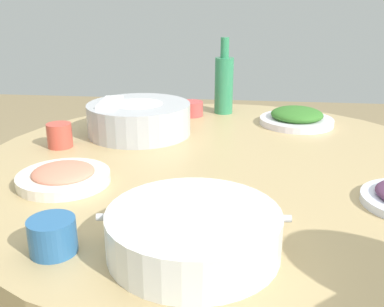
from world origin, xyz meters
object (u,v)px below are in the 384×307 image
object	(u,v)px
dish_greens	(297,118)
tea_cup_far	(60,135)
rice_bowl	(139,118)
tea_cup_side	(53,236)
round_dining_table	(222,188)
soup_bowl	(194,233)
dish_shrimp	(64,176)
tea_cup_near	(192,109)
green_bottle	(224,83)

from	to	relation	value
dish_greens	tea_cup_far	size ratio (longest dim) A/B	3.50
rice_bowl	tea_cup_side	size ratio (longest dim) A/B	4.00
round_dining_table	soup_bowl	size ratio (longest dim) A/B	4.08
round_dining_table	tea_cup_far	distance (m)	0.47
dish_greens	tea_cup_far	world-z (taller)	tea_cup_far
soup_bowl	dish_shrimp	distance (m)	0.41
soup_bowl	tea_cup_side	size ratio (longest dim) A/B	4.02
tea_cup_far	round_dining_table	bearing A→B (deg)	83.04
round_dining_table	tea_cup_side	bearing A→B (deg)	-28.74
tea_cup_near	tea_cup_far	distance (m)	0.50
round_dining_table	soup_bowl	distance (m)	0.45
tea_cup_far	dish_greens	bearing A→B (deg)	114.68
dish_greens	tea_cup_side	distance (m)	0.96
round_dining_table	dish_shrimp	world-z (taller)	dish_shrimp
dish_shrimp	tea_cup_far	world-z (taller)	tea_cup_far
round_dining_table	green_bottle	bearing A→B (deg)	-177.38
tea_cup_near	tea_cup_far	bearing A→B (deg)	-40.21
dish_shrimp	tea_cup_side	xyz separation A→B (m)	(0.28, 0.09, 0.01)
round_dining_table	dish_greens	size ratio (longest dim) A/B	5.34
tea_cup_far	tea_cup_side	size ratio (longest dim) A/B	0.88
tea_cup_near	dish_shrimp	bearing A→B (deg)	-19.00
dish_greens	tea_cup_side	world-z (taller)	tea_cup_side
tea_cup_far	dish_shrimp	bearing A→B (deg)	23.89
dish_greens	dish_shrimp	xyz separation A→B (m)	(0.56, -0.57, -0.01)
green_bottle	tea_cup_far	bearing A→B (deg)	-44.62
tea_cup_side	round_dining_table	bearing A→B (deg)	151.26
green_bottle	tea_cup_far	world-z (taller)	green_bottle
rice_bowl	tea_cup_near	xyz separation A→B (m)	(-0.23, 0.13, -0.02)
dish_greens	tea_cup_side	xyz separation A→B (m)	(0.83, -0.48, 0.01)
tea_cup_near	tea_cup_side	distance (m)	0.91
tea_cup_near	tea_cup_side	world-z (taller)	tea_cup_side
tea_cup_far	tea_cup_side	xyz separation A→B (m)	(0.52, 0.20, -0.00)
dish_greens	tea_cup_near	bearing A→B (deg)	-101.38
dish_shrimp	green_bottle	world-z (taller)	green_bottle
soup_bowl	tea_cup_side	distance (m)	0.23
tea_cup_side	dish_shrimp	bearing A→B (deg)	-161.25
tea_cup_near	tea_cup_far	world-z (taller)	tea_cup_far
dish_shrimp	round_dining_table	bearing A→B (deg)	118.46
dish_greens	green_bottle	bearing A→B (deg)	-117.24
soup_bowl	dish_greens	distance (m)	0.84
dish_shrimp	tea_cup_far	size ratio (longest dim) A/B	3.03
dish_shrimp	tea_cup_far	bearing A→B (deg)	-156.11
round_dining_table	tea_cup_far	bearing A→B (deg)	-96.96
round_dining_table	tea_cup_near	distance (m)	0.47
dish_greens	rice_bowl	bearing A→B (deg)	-71.59
dish_greens	tea_cup_far	bearing A→B (deg)	-65.32
round_dining_table	green_bottle	world-z (taller)	green_bottle
rice_bowl	green_bottle	distance (m)	0.38
rice_bowl	tea_cup_far	bearing A→B (deg)	-51.90
round_dining_table	dish_shrimp	size ratio (longest dim) A/B	6.16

